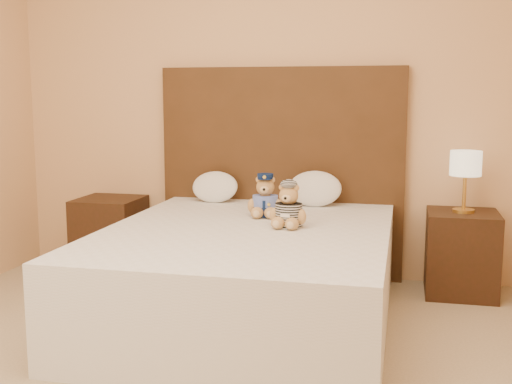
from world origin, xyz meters
The scene contains 9 objects.
bed centered at (0.00, 1.20, 0.28)m, with size 1.60×2.00×0.55m.
headboard centered at (0.00, 2.21, 0.75)m, with size 1.75×0.08×1.50m, color #462A15.
nightstand_left centered at (-1.25, 2.00, 0.28)m, with size 0.45×0.45×0.55m, color #341B10.
nightstand_right centered at (1.25, 2.00, 0.28)m, with size 0.45×0.45×0.55m, color #341B10.
lamp centered at (1.25, 2.00, 0.85)m, with size 0.20×0.20×0.40m.
teddy_police centered at (0.03, 1.56, 0.68)m, with size 0.23×0.22×0.27m, color #AE7D43, non-canonical shape.
teddy_prisoner centered at (0.23, 1.28, 0.68)m, with size 0.23×0.22×0.26m, color #AE7D43, non-canonical shape.
pillow_left centered at (-0.44, 2.03, 0.67)m, with size 0.33×0.21×0.23m, color white.
pillow_right centered at (0.27, 2.03, 0.68)m, with size 0.37×0.24×0.26m, color white.
Camera 1 is at (0.86, -2.30, 1.31)m, focal length 45.00 mm.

